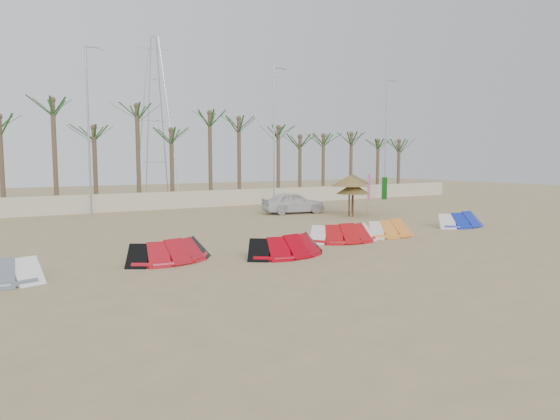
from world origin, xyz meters
TOP-DOWN VIEW (x-y plane):
  - ground at (0.00, 0.00)m, footprint 120.00×120.00m
  - boundary_wall at (0.00, 22.00)m, footprint 60.00×0.30m
  - palm_line at (0.67, 23.50)m, footprint 52.00×4.00m
  - lamp_b at (-5.96, 20.00)m, footprint 1.25×0.14m
  - lamp_c at (8.04, 20.00)m, footprint 1.25×0.14m
  - lamp_d at (20.04, 20.00)m, footprint 1.25×0.14m
  - pylon at (1.00, 28.00)m, footprint 3.00×3.00m
  - kite_red_left at (-6.52, 3.32)m, footprint 3.53×2.11m
  - kite_red_mid at (-2.29, 2.05)m, footprint 3.61×1.92m
  - kite_red_right at (1.69, 3.51)m, footprint 3.52×2.00m
  - kite_orange at (4.78, 3.61)m, footprint 3.19×1.90m
  - kite_blue at (10.61, 4.27)m, footprint 3.79×2.02m
  - parasol_left at (8.54, 10.81)m, footprint 2.22×2.22m
  - parasol_mid at (8.38, 11.01)m, footprint 2.48×2.48m
  - parasol_right at (9.93, 12.56)m, footprint 2.53×2.53m
  - flag_pink at (11.57, 12.66)m, footprint 0.44×0.18m
  - flag_green at (13.56, 13.34)m, footprint 0.44×0.17m
  - car at (6.29, 14.53)m, footprint 4.59×2.46m

SIDE VIEW (x-z plane):
  - ground at x=0.00m, z-range 0.00..0.00m
  - pylon at x=1.00m, z-range -7.00..7.00m
  - kite_orange at x=4.78m, z-range -0.03..0.87m
  - kite_red_left at x=-6.52m, z-range -0.03..0.87m
  - kite_red_right at x=1.69m, z-range -0.03..0.87m
  - kite_red_mid at x=-2.29m, z-range -0.03..0.87m
  - kite_blue at x=10.61m, z-range -0.03..0.87m
  - boundary_wall at x=0.00m, z-range 0.00..1.30m
  - car at x=6.29m, z-range 0.00..1.49m
  - flag_green at x=13.56m, z-range 0.24..2.79m
  - flag_pink at x=11.57m, z-range 0.26..3.09m
  - parasol_left at x=8.54m, z-range 0.74..2.93m
  - parasol_mid at x=8.38m, z-range 0.99..3.68m
  - parasol_right at x=9.93m, z-range 1.01..3.73m
  - lamp_b at x=-5.96m, z-range 0.27..11.27m
  - lamp_c at x=8.04m, z-range 0.27..11.27m
  - lamp_d at x=20.04m, z-range 0.27..11.27m
  - palm_line at x=0.67m, z-range 2.59..10.29m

